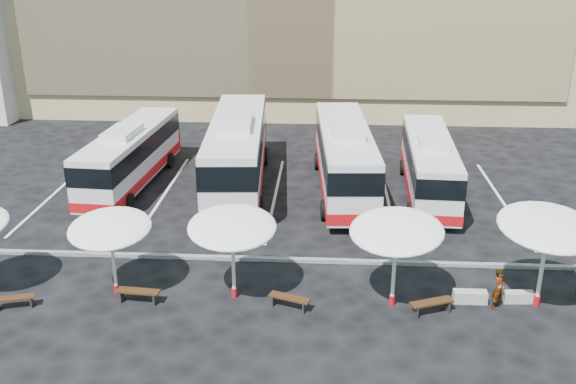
# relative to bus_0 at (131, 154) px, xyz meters

# --- Properties ---
(ground) EXTENTS (120.00, 120.00, 0.00)m
(ground) POSITION_rel_bus_0_xyz_m (8.11, -9.33, -1.78)
(ground) COLOR black
(ground) RESTS_ON ground
(curb_divider) EXTENTS (34.00, 0.25, 0.15)m
(curb_divider) POSITION_rel_bus_0_xyz_m (8.11, -8.83, -1.71)
(curb_divider) COLOR black
(curb_divider) RESTS_ON ground
(bay_lines) EXTENTS (24.15, 12.00, 0.01)m
(bay_lines) POSITION_rel_bus_0_xyz_m (8.11, -1.33, -1.78)
(bay_lines) COLOR white
(bay_lines) RESTS_ON ground
(bus_0) EXTENTS (3.12, 11.12, 3.49)m
(bus_0) POSITION_rel_bus_0_xyz_m (0.00, 0.00, 0.00)
(bus_0) COLOR silver
(bus_0) RESTS_ON ground
(bus_1) EXTENTS (3.71, 13.33, 4.18)m
(bus_1) POSITION_rel_bus_0_xyz_m (5.93, 0.12, 0.35)
(bus_1) COLOR silver
(bus_1) RESTS_ON ground
(bus_2) EXTENTS (3.40, 12.40, 3.89)m
(bus_2) POSITION_rel_bus_0_xyz_m (11.79, -0.15, 0.21)
(bus_2) COLOR silver
(bus_2) RESTS_ON ground
(bus_3) EXTENTS (2.89, 10.85, 3.41)m
(bus_3) POSITION_rel_bus_0_xyz_m (16.27, -0.49, -0.04)
(bus_3) COLOR silver
(bus_3) RESTS_ON ground
(sunshade_1) EXTENTS (3.32, 3.35, 3.24)m
(sunshade_1) POSITION_rel_bus_0_xyz_m (2.81, -11.92, 0.97)
(sunshade_1) COLOR silver
(sunshade_1) RESTS_ON ground
(sunshade_2) EXTENTS (3.77, 3.80, 3.45)m
(sunshade_2) POSITION_rel_bus_0_xyz_m (7.40, -11.92, 1.15)
(sunshade_2) COLOR silver
(sunshade_2) RESTS_ON ground
(sunshade_3) EXTENTS (4.43, 4.45, 3.56)m
(sunshade_3) POSITION_rel_bus_0_xyz_m (13.36, -12.12, 1.25)
(sunshade_3) COLOR silver
(sunshade_3) RESTS_ON ground
(sunshade_4) EXTENTS (4.04, 4.08, 3.77)m
(sunshade_4) POSITION_rel_bus_0_xyz_m (18.75, -11.85, 1.42)
(sunshade_4) COLOR silver
(sunshade_4) RESTS_ON ground
(wood_bench_0) EXTENTS (1.50, 0.78, 0.44)m
(wood_bench_0) POSITION_rel_bus_0_xyz_m (-0.63, -13.18, -1.44)
(wood_bench_0) COLOR black
(wood_bench_0) RESTS_ON ground
(wood_bench_1) EXTENTS (1.67, 0.58, 0.50)m
(wood_bench_1) POSITION_rel_bus_0_xyz_m (3.85, -12.51, -1.40)
(wood_bench_1) COLOR black
(wood_bench_1) RESTS_ON ground
(wood_bench_2) EXTENTS (1.60, 0.92, 0.48)m
(wood_bench_2) POSITION_rel_bus_0_xyz_m (9.55, -12.59, -1.42)
(wood_bench_2) COLOR black
(wood_bench_2) RESTS_ON ground
(wood_bench_3) EXTENTS (1.68, 1.01, 0.50)m
(wood_bench_3) POSITION_rel_bus_0_xyz_m (14.73, -12.64, -1.40)
(wood_bench_3) COLOR black
(wood_bench_3) RESTS_ON ground
(conc_bench_0) EXTENTS (1.25, 0.42, 0.47)m
(conc_bench_0) POSITION_rel_bus_0_xyz_m (16.31, -11.75, -1.55)
(conc_bench_0) COLOR gray
(conc_bench_0) RESTS_ON ground
(conc_bench_1) EXTENTS (1.14, 0.44, 0.42)m
(conc_bench_1) POSITION_rel_bus_0_xyz_m (18.14, -11.62, -1.57)
(conc_bench_1) COLOR gray
(conc_bench_1) RESTS_ON ground
(passenger_0) EXTENTS (0.65, 0.69, 1.59)m
(passenger_0) POSITION_rel_bus_0_xyz_m (17.23, -12.08, -0.99)
(passenger_0) COLOR black
(passenger_0) RESTS_ON ground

